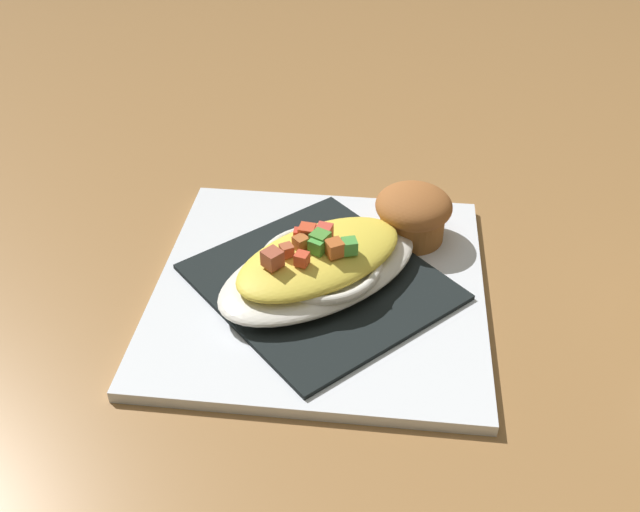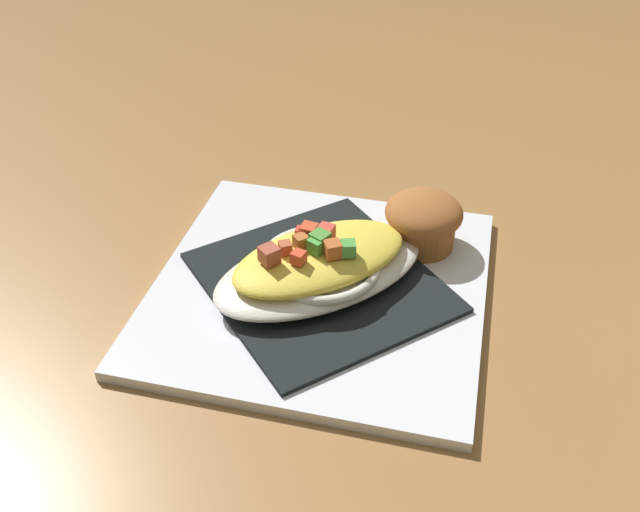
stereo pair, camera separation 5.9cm
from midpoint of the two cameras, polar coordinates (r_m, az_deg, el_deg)
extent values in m
plane|color=#996C3E|center=(0.62, 2.75, -3.08)|extent=(2.60, 2.60, 0.00)
cube|color=white|center=(0.61, 2.76, -2.71)|extent=(0.32, 0.32, 0.01)
cube|color=black|center=(0.61, 2.78, -2.18)|extent=(0.26, 0.26, 0.00)
ellipsoid|color=white|center=(0.60, 2.82, -1.22)|extent=(0.20, 0.21, 0.02)
torus|color=white|center=(0.60, 2.84, -0.64)|extent=(0.15, 0.15, 0.01)
ellipsoid|color=yellow|center=(0.59, 2.86, -0.22)|extent=(0.16, 0.18, 0.02)
cube|color=#B85F2C|center=(0.58, 1.35, 1.09)|extent=(0.01, 0.01, 0.01)
cube|color=#B95635|center=(0.58, 0.13, 0.55)|extent=(0.01, 0.01, 0.01)
cube|color=#D84839|center=(0.59, 3.50, 1.74)|extent=(0.01, 0.01, 0.01)
cube|color=green|center=(0.58, 5.26, 0.59)|extent=(0.02, 0.02, 0.01)
cube|color=#BC5C27|center=(0.57, 3.98, 0.43)|extent=(0.02, 0.02, 0.01)
cube|color=green|center=(0.58, 2.66, 0.74)|extent=(0.02, 0.02, 0.01)
cube|color=#D84829|center=(0.59, 1.96, 1.84)|extent=(0.01, 0.01, 0.01)
cube|color=#4D9436|center=(0.58, 3.31, 1.15)|extent=(0.02, 0.02, 0.01)
cube|color=red|center=(0.59, 1.32, 1.78)|extent=(0.01, 0.01, 0.01)
cube|color=#AB4E36|center=(0.57, -1.12, -0.01)|extent=(0.02, 0.02, 0.01)
cube|color=#D8462A|center=(0.57, 1.25, -0.22)|extent=(0.01, 0.01, 0.01)
cylinder|color=#A1612C|center=(0.66, 10.74, 1.81)|extent=(0.06, 0.06, 0.03)
ellipsoid|color=#A05D2E|center=(0.65, 10.95, 3.33)|extent=(0.07, 0.07, 0.03)
ellipsoid|color=#4C0F23|center=(0.64, 11.03, 3.87)|extent=(0.03, 0.03, 0.01)
camera|label=1|loc=(0.03, -87.14, 2.21)|focal=39.90mm
camera|label=2|loc=(0.03, 92.86, -2.21)|focal=39.90mm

